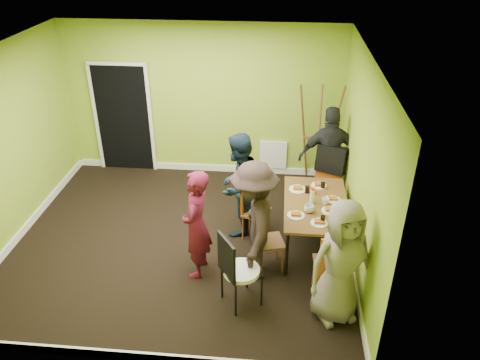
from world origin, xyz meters
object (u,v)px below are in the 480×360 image
object	(u,v)px
dining_table	(316,206)
person_standing	(196,225)
person_front_end	(341,263)
person_left_far	(238,185)
thermos	(312,196)
chair_left_near	(264,237)
orange_bottle	(315,192)
person_left_near	(254,222)
person_back_end	(330,157)
chair_front_end	(333,264)
easel	(318,136)
chair_left_far	(252,207)
chair_bentwood	(236,268)
chair_back_end	(329,167)
blue_bottle	(334,211)

from	to	relation	value
dining_table	person_standing	world-z (taller)	person_standing
person_standing	person_front_end	distance (m)	1.92
person_left_far	thermos	bearing A→B (deg)	96.00
thermos	person_front_end	distance (m)	1.40
chair_left_near	orange_bottle	distance (m)	1.10
person_standing	person_left_near	distance (m)	0.76
dining_table	person_back_end	size ratio (longest dim) A/B	0.87
person_left_near	person_back_end	xyz separation A→B (m)	(1.11, 1.94, 0.02)
thermos	chair_front_end	bearing A→B (deg)	-78.12
person_left_near	person_back_end	world-z (taller)	person_back_end
easel	orange_bottle	size ratio (longest dim) A/B	24.46
chair_left_far	person_left_far	xyz separation A→B (m)	(-0.21, 0.09, 0.31)
chair_left_far	person_front_end	world-z (taller)	person_front_end
chair_left_far	person_standing	size ratio (longest dim) A/B	0.58
person_front_end	chair_bentwood	bearing A→B (deg)	154.24
person_left_far	person_left_near	size ratio (longest dim) A/B	0.96
thermos	orange_bottle	world-z (taller)	thermos
chair_left_far	chair_bentwood	xyz separation A→B (m)	(-0.08, -1.50, 0.07)
dining_table	chair_back_end	distance (m)	1.06
chair_front_end	thermos	size ratio (longest dim) A/B	4.76
dining_table	person_front_end	size ratio (longest dim) A/B	0.92
person_left_near	thermos	bearing A→B (deg)	128.32
chair_bentwood	person_back_end	bearing A→B (deg)	119.01
chair_bentwood	dining_table	bearing A→B (deg)	107.75
chair_back_end	person_left_far	xyz separation A→B (m)	(-1.39, -0.73, 0.01)
person_left_far	person_front_end	xyz separation A→B (m)	(1.35, -1.67, 0.00)
orange_bottle	easel	bearing A→B (deg)	86.11
chair_back_end	chair_bentwood	world-z (taller)	chair_back_end
chair_front_end	chair_bentwood	xyz separation A→B (m)	(-1.18, -0.18, -0.01)
dining_table	thermos	xyz separation A→B (m)	(-0.06, -0.00, 0.16)
chair_bentwood	blue_bottle	xyz separation A→B (m)	(1.23, 0.95, 0.28)
chair_front_end	orange_bottle	distance (m)	1.39
chair_back_end	person_standing	world-z (taller)	person_standing
chair_left_far	person_left_far	size ratio (longest dim) A/B	0.55
chair_left_far	person_left_far	distance (m)	0.38
chair_left_far	chair_left_near	distance (m)	0.79
chair_left_near	easel	distance (m)	2.63
chair_left_near	person_back_end	xyz separation A→B (m)	(0.98, 1.80, 0.35)
person_left_near	chair_left_far	bearing A→B (deg)	-177.51
orange_bottle	person_back_end	distance (m)	1.04
easel	person_front_end	size ratio (longest dim) A/B	1.17
chair_front_end	orange_bottle	xyz separation A→B (m)	(-0.18, 1.36, 0.20)
person_left_far	easel	bearing A→B (deg)	163.79
chair_back_end	person_left_far	world-z (taller)	person_left_far
chair_back_end	orange_bottle	world-z (taller)	chair_back_end
chair_left_far	chair_back_end	xyz separation A→B (m)	(1.19, 0.82, 0.30)
person_front_end	dining_table	bearing A→B (deg)	76.87
chair_left_near	chair_bentwood	xyz separation A→B (m)	(-0.30, -0.74, 0.07)
chair_bentwood	person_front_end	bearing A→B (deg)	52.03
dining_table	chair_left_near	bearing A→B (deg)	-142.17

